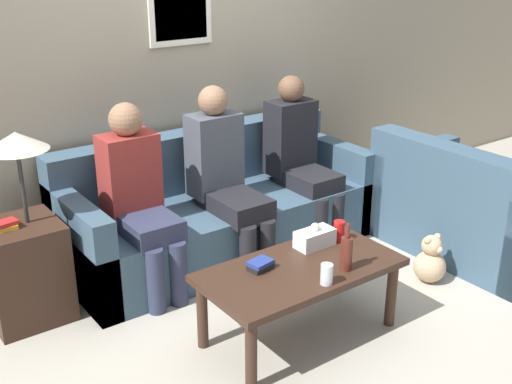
% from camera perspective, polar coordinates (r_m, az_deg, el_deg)
% --- Properties ---
extents(ground_plane, '(16.00, 16.00, 0.00)m').
position_cam_1_polar(ground_plane, '(4.28, 0.37, -7.51)').
color(ground_plane, '#ADA899').
extents(wall_back, '(9.00, 0.08, 2.60)m').
position_cam_1_polar(wall_back, '(4.62, -6.85, 11.71)').
color(wall_back, '#9E937F').
rests_on(wall_back, ground_plane).
extents(couch_main, '(2.20, 0.85, 0.83)m').
position_cam_1_polar(couch_main, '(4.53, -3.45, -1.76)').
color(couch_main, '#385166').
rests_on(couch_main, ground_plane).
extents(couch_side, '(0.85, 1.28, 0.83)m').
position_cam_1_polar(couch_side, '(4.75, 18.57, -1.76)').
color(couch_side, '#385166').
rests_on(couch_side, ground_plane).
extents(coffee_table, '(1.10, 0.57, 0.43)m').
position_cam_1_polar(coffee_table, '(3.52, 3.96, -7.47)').
color(coffee_table, '#382319').
rests_on(coffee_table, ground_plane).
extents(side_table_with_lamp, '(0.44, 0.44, 1.12)m').
position_cam_1_polar(side_table_with_lamp, '(3.92, -19.93, -5.65)').
color(side_table_with_lamp, '#382319').
rests_on(side_table_with_lamp, ground_plane).
extents(wine_bottle, '(0.06, 0.06, 0.27)m').
position_cam_1_polar(wine_bottle, '(3.44, 8.04, -5.35)').
color(wine_bottle, '#562319').
rests_on(wine_bottle, coffee_table).
extents(drinking_glass, '(0.06, 0.06, 0.11)m').
position_cam_1_polar(drinking_glass, '(3.31, 6.30, -7.28)').
color(drinking_glass, silver).
rests_on(drinking_glass, coffee_table).
extents(book_stack, '(0.14, 0.12, 0.05)m').
position_cam_1_polar(book_stack, '(3.45, 0.39, -6.49)').
color(book_stack, black).
rests_on(book_stack, coffee_table).
extents(soda_can, '(0.07, 0.07, 0.12)m').
position_cam_1_polar(soda_can, '(3.78, 7.39, -3.45)').
color(soda_can, red).
rests_on(soda_can, coffee_table).
extents(tissue_box, '(0.23, 0.12, 0.15)m').
position_cam_1_polar(tissue_box, '(3.70, 5.23, -4.08)').
color(tissue_box, silver).
rests_on(tissue_box, coffee_table).
extents(person_left, '(0.34, 0.58, 1.18)m').
position_cam_1_polar(person_left, '(3.96, -10.41, -0.22)').
color(person_left, '#2D334C').
rests_on(person_left, ground_plane).
extents(person_middle, '(0.34, 0.66, 1.20)m').
position_cam_1_polar(person_middle, '(4.24, -2.78, 1.59)').
color(person_middle, black).
rests_on(person_middle, ground_plane).
extents(person_right, '(0.34, 0.61, 1.19)m').
position_cam_1_polar(person_right, '(4.66, 3.91, 3.36)').
color(person_right, black).
rests_on(person_right, ground_plane).
extents(teddy_bear, '(0.21, 0.21, 0.33)m').
position_cam_1_polar(teddy_bear, '(4.31, 15.23, -5.98)').
color(teddy_bear, tan).
rests_on(teddy_bear, ground_plane).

